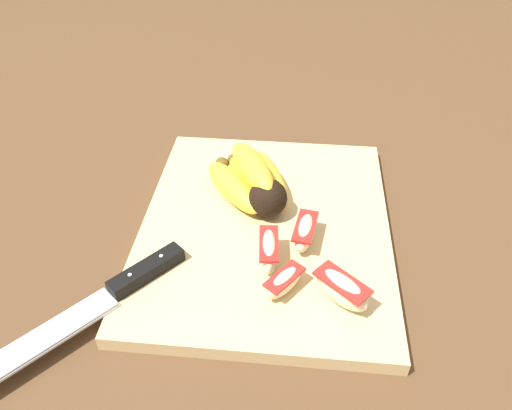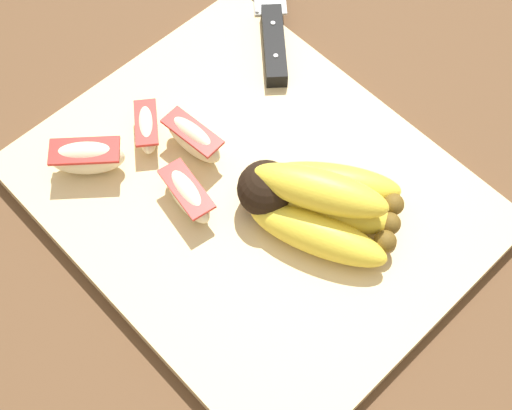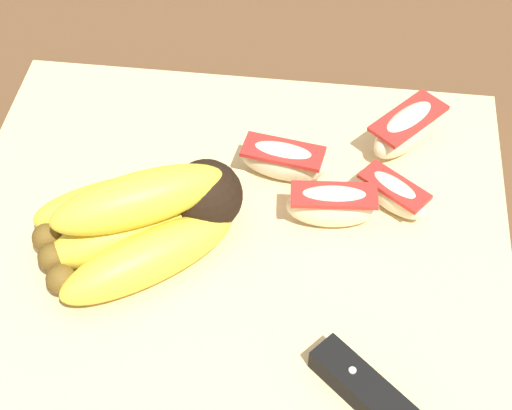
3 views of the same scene
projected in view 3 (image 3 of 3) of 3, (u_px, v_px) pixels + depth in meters
The scene contains 7 objects.
ground_plane at pixel (235, 231), 0.61m from camera, with size 6.00×6.00×0.00m, color brown.
cutting_board at pixel (230, 233), 0.60m from camera, with size 0.41×0.34×0.02m, color #DBBC84.
banana_bunch at pixel (145, 219), 0.56m from camera, with size 0.16×0.15×0.07m.
apple_wedge_near at pixel (333, 201), 0.58m from camera, with size 0.07×0.03×0.04m.
apple_wedge_middle at pixel (283, 160), 0.61m from camera, with size 0.07×0.03×0.03m.
apple_wedge_far at pixel (407, 129), 0.63m from camera, with size 0.07×0.07×0.04m.
apple_wedge_extra at pixel (393, 194), 0.59m from camera, with size 0.06×0.05×0.03m.
Camera 3 is at (-0.06, 0.38, 0.48)m, focal length 55.36 mm.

